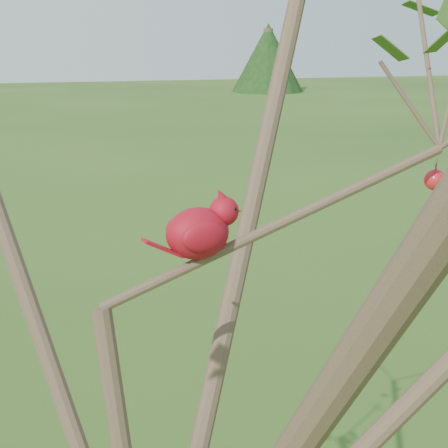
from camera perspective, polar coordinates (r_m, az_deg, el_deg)
crabapple_tree at (r=1.02m, az=-5.54°, el=-0.08°), size 2.35×2.05×2.95m
cardinal at (r=1.16m, az=-1.93°, el=-0.51°), size 0.19×0.10×0.13m
distant_trees at (r=26.01m, az=-14.35°, el=12.37°), size 37.72×12.37×3.10m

